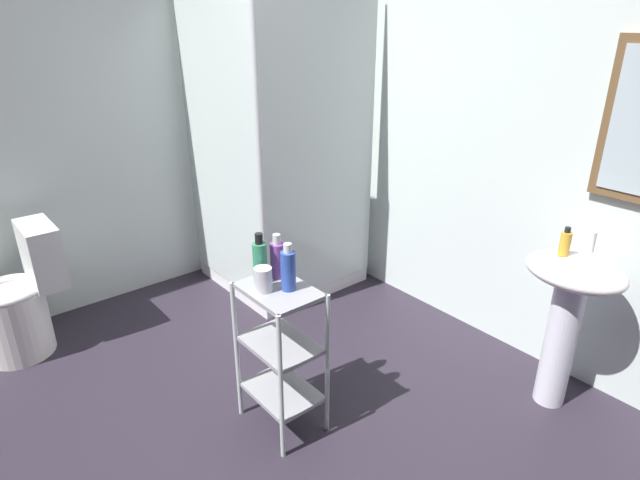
{
  "coord_description": "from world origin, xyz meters",
  "views": [
    {
      "loc": [
        1.65,
        -0.79,
        1.85
      ],
      "look_at": [
        -0.27,
        0.8,
        0.77
      ],
      "focal_mm": 29.58,
      "sensor_mm": 36.0,
      "label": 1
    }
  ],
  "objects_px": {
    "shower_stall": "(278,226)",
    "conditioner_bottle_purple": "(277,259)",
    "pedestal_sink": "(568,302)",
    "hand_soap_bottle": "(565,243)",
    "body_wash_bottle_green": "(260,261)",
    "shampoo_bottle_blue": "(288,269)",
    "storage_cart": "(281,347)",
    "toilet": "(21,303)",
    "rinse_cup": "(263,279)"
  },
  "relations": [
    {
      "from": "body_wash_bottle_green",
      "to": "rinse_cup",
      "type": "bearing_deg",
      "value": -25.57
    },
    {
      "from": "body_wash_bottle_green",
      "to": "shampoo_bottle_blue",
      "type": "relative_size",
      "value": 1.08
    },
    {
      "from": "shower_stall",
      "to": "storage_cart",
      "type": "xyz_separation_m",
      "value": [
        1.17,
        -0.82,
        -0.03
      ]
    },
    {
      "from": "toilet",
      "to": "hand_soap_bottle",
      "type": "height_order",
      "value": "hand_soap_bottle"
    },
    {
      "from": "rinse_cup",
      "to": "hand_soap_bottle",
      "type": "bearing_deg",
      "value": 59.42
    },
    {
      "from": "storage_cart",
      "to": "hand_soap_bottle",
      "type": "distance_m",
      "value": 1.4
    },
    {
      "from": "storage_cart",
      "to": "body_wash_bottle_green",
      "type": "distance_m",
      "value": 0.42
    },
    {
      "from": "storage_cart",
      "to": "conditioner_bottle_purple",
      "type": "bearing_deg",
      "value": 146.14
    },
    {
      "from": "shower_stall",
      "to": "body_wash_bottle_green",
      "type": "relative_size",
      "value": 8.53
    },
    {
      "from": "hand_soap_bottle",
      "to": "conditioner_bottle_purple",
      "type": "bearing_deg",
      "value": -125.81
    },
    {
      "from": "pedestal_sink",
      "to": "body_wash_bottle_green",
      "type": "height_order",
      "value": "body_wash_bottle_green"
    },
    {
      "from": "shower_stall",
      "to": "hand_soap_bottle",
      "type": "bearing_deg",
      "value": 9.95
    },
    {
      "from": "pedestal_sink",
      "to": "rinse_cup",
      "type": "distance_m",
      "value": 1.46
    },
    {
      "from": "conditioner_bottle_purple",
      "to": "rinse_cup",
      "type": "distance_m",
      "value": 0.15
    },
    {
      "from": "hand_soap_bottle",
      "to": "conditioner_bottle_purple",
      "type": "xyz_separation_m",
      "value": [
        -0.78,
        -1.08,
        -0.04
      ]
    },
    {
      "from": "conditioner_bottle_purple",
      "to": "pedestal_sink",
      "type": "bearing_deg",
      "value": 52.36
    },
    {
      "from": "storage_cart",
      "to": "shampoo_bottle_blue",
      "type": "height_order",
      "value": "shampoo_bottle_blue"
    },
    {
      "from": "pedestal_sink",
      "to": "shampoo_bottle_blue",
      "type": "height_order",
      "value": "shampoo_bottle_blue"
    },
    {
      "from": "shampoo_bottle_blue",
      "to": "storage_cart",
      "type": "bearing_deg",
      "value": -133.91
    },
    {
      "from": "hand_soap_bottle",
      "to": "body_wash_bottle_green",
      "type": "bearing_deg",
      "value": -124.04
    },
    {
      "from": "body_wash_bottle_green",
      "to": "shower_stall",
      "type": "bearing_deg",
      "value": 141.81
    },
    {
      "from": "storage_cart",
      "to": "body_wash_bottle_green",
      "type": "relative_size",
      "value": 3.15
    },
    {
      "from": "storage_cart",
      "to": "conditioner_bottle_purple",
      "type": "relative_size",
      "value": 3.52
    },
    {
      "from": "toilet",
      "to": "rinse_cup",
      "type": "distance_m",
      "value": 1.67
    },
    {
      "from": "shower_stall",
      "to": "pedestal_sink",
      "type": "relative_size",
      "value": 2.47
    },
    {
      "from": "shampoo_bottle_blue",
      "to": "conditioner_bottle_purple",
      "type": "bearing_deg",
      "value": 165.95
    },
    {
      "from": "pedestal_sink",
      "to": "conditioner_bottle_purple",
      "type": "relative_size",
      "value": 3.86
    },
    {
      "from": "pedestal_sink",
      "to": "conditioner_bottle_purple",
      "type": "height_order",
      "value": "conditioner_bottle_purple"
    },
    {
      "from": "pedestal_sink",
      "to": "shower_stall",
      "type": "bearing_deg",
      "value": -169.95
    },
    {
      "from": "hand_soap_bottle",
      "to": "shower_stall",
      "type": "bearing_deg",
      "value": -170.05
    },
    {
      "from": "toilet",
      "to": "hand_soap_bottle",
      "type": "distance_m",
      "value": 2.94
    },
    {
      "from": "hand_soap_bottle",
      "to": "conditioner_bottle_purple",
      "type": "height_order",
      "value": "same"
    },
    {
      "from": "rinse_cup",
      "to": "pedestal_sink",
      "type": "bearing_deg",
      "value": 57.5
    },
    {
      "from": "shower_stall",
      "to": "toilet",
      "type": "distance_m",
      "value": 1.65
    },
    {
      "from": "pedestal_sink",
      "to": "toilet",
      "type": "relative_size",
      "value": 1.07
    },
    {
      "from": "shower_stall",
      "to": "conditioner_bottle_purple",
      "type": "relative_size",
      "value": 9.52
    },
    {
      "from": "pedestal_sink",
      "to": "storage_cart",
      "type": "relative_size",
      "value": 1.09
    },
    {
      "from": "body_wash_bottle_green",
      "to": "shampoo_bottle_blue",
      "type": "bearing_deg",
      "value": 22.37
    },
    {
      "from": "pedestal_sink",
      "to": "hand_soap_bottle",
      "type": "bearing_deg",
      "value": -167.17
    },
    {
      "from": "hand_soap_bottle",
      "to": "rinse_cup",
      "type": "bearing_deg",
      "value": -120.58
    },
    {
      "from": "hand_soap_bottle",
      "to": "body_wash_bottle_green",
      "type": "distance_m",
      "value": 1.41
    },
    {
      "from": "toilet",
      "to": "body_wash_bottle_green",
      "type": "distance_m",
      "value": 1.64
    },
    {
      "from": "toilet",
      "to": "storage_cart",
      "type": "distance_m",
      "value": 1.66
    },
    {
      "from": "pedestal_sink",
      "to": "storage_cart",
      "type": "xyz_separation_m",
      "value": [
        -0.75,
        -1.16,
        -0.14
      ]
    },
    {
      "from": "shower_stall",
      "to": "pedestal_sink",
      "type": "distance_m",
      "value": 1.95
    },
    {
      "from": "shower_stall",
      "to": "body_wash_bottle_green",
      "type": "height_order",
      "value": "shower_stall"
    },
    {
      "from": "shower_stall",
      "to": "pedestal_sink",
      "type": "bearing_deg",
      "value": 10.05
    },
    {
      "from": "conditioner_bottle_purple",
      "to": "body_wash_bottle_green",
      "type": "bearing_deg",
      "value": -95.78
    },
    {
      "from": "conditioner_bottle_purple",
      "to": "body_wash_bottle_green",
      "type": "xyz_separation_m",
      "value": [
        -0.01,
        -0.09,
        0.01
      ]
    },
    {
      "from": "shampoo_bottle_blue",
      "to": "rinse_cup",
      "type": "distance_m",
      "value": 0.12
    }
  ]
}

